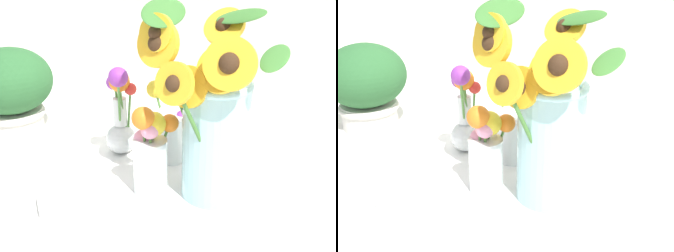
{
  "view_description": "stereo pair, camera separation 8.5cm",
  "coord_description": "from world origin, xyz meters",
  "views": [
    {
      "loc": [
        0.45,
        -0.6,
        0.49
      ],
      "look_at": [
        0.04,
        0.06,
        0.13
      ],
      "focal_mm": 50.0,
      "sensor_mm": 36.0,
      "label": 1
    },
    {
      "loc": [
        0.52,
        -0.55,
        0.49
      ],
      "look_at": [
        0.04,
        0.06,
        0.13
      ],
      "focal_mm": 50.0,
      "sensor_mm": 36.0,
      "label": 2
    }
  ],
  "objects": [
    {
      "name": "ground_plane",
      "position": [
        0.0,
        0.0,
        0.0
      ],
      "size": [
        6.0,
        6.0,
        0.0
      ],
      "primitive_type": "plane",
      "color": "silver"
    },
    {
      "name": "serving_tray",
      "position": [
        0.04,
        0.06,
        0.01
      ],
      "size": [
        0.49,
        0.49,
        0.02
      ],
      "color": "white",
      "rests_on": "ground_plane"
    },
    {
      "name": "mason_jar_sunflowers",
      "position": [
        0.13,
        0.06,
        0.16
      ],
      "size": [
        0.25,
        0.21,
        0.35
      ],
      "color": "#9ED1D6",
      "rests_on": "serving_tray"
    },
    {
      "name": "vase_small_center",
      "position": [
        0.03,
        0.01,
        0.1
      ],
      "size": [
        0.07,
        0.08,
        0.17
      ],
      "color": "white",
      "rests_on": "serving_tray"
    },
    {
      "name": "vase_bulb_right",
      "position": [
        -0.1,
        0.1,
        0.11
      ],
      "size": [
        0.08,
        0.09,
        0.21
      ],
      "color": "white",
      "rests_on": "serving_tray"
    },
    {
      "name": "vase_small_back",
      "position": [
        -0.0,
        0.13,
        0.09
      ],
      "size": [
        0.08,
        0.08,
        0.17
      ],
      "color": "white",
      "rests_on": "serving_tray"
    },
    {
      "name": "potted_plant",
      "position": [
        -0.41,
        0.08,
        0.11
      ],
      "size": [
        0.2,
        0.2,
        0.21
      ],
      "color": "beige",
      "rests_on": "ground_plane"
    }
  ]
}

